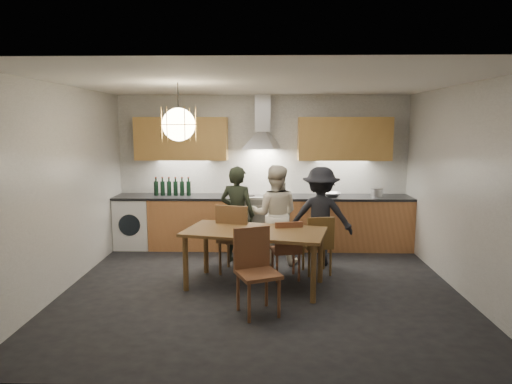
{
  "coord_description": "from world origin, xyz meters",
  "views": [
    {
      "loc": [
        0.07,
        -5.66,
        2.11
      ],
      "look_at": [
        -0.07,
        0.4,
        1.2
      ],
      "focal_mm": 32.0,
      "sensor_mm": 36.0,
      "label": 1
    }
  ],
  "objects_px": {
    "person_mid": "(275,214)",
    "chair_front": "(255,265)",
    "person_left": "(237,215)",
    "mixing_bowl": "(332,195)",
    "chair_back_left": "(234,234)",
    "dining_table": "(255,237)",
    "person_right": "(321,216)",
    "stock_pot": "(377,193)",
    "wine_bottles": "(172,186)"
  },
  "relations": [
    {
      "from": "chair_back_left",
      "to": "mixing_bowl",
      "type": "bearing_deg",
      "value": -124.9
    },
    {
      "from": "dining_table",
      "to": "chair_front",
      "type": "relative_size",
      "value": 2.03
    },
    {
      "from": "chair_front",
      "to": "person_left",
      "type": "bearing_deg",
      "value": 76.6
    },
    {
      "from": "chair_back_left",
      "to": "person_mid",
      "type": "relative_size",
      "value": 0.67
    },
    {
      "from": "stock_pot",
      "to": "wine_bottles",
      "type": "xyz_separation_m",
      "value": [
        -3.45,
        0.06,
        0.09
      ]
    },
    {
      "from": "dining_table",
      "to": "chair_back_left",
      "type": "height_order",
      "value": "chair_back_left"
    },
    {
      "from": "person_left",
      "to": "person_right",
      "type": "relative_size",
      "value": 1.01
    },
    {
      "from": "dining_table",
      "to": "person_right",
      "type": "bearing_deg",
      "value": 59.12
    },
    {
      "from": "dining_table",
      "to": "person_left",
      "type": "relative_size",
      "value": 1.3
    },
    {
      "from": "stock_pot",
      "to": "chair_front",
      "type": "bearing_deg",
      "value": -126.6
    },
    {
      "from": "person_left",
      "to": "stock_pot",
      "type": "relative_size",
      "value": 7.58
    },
    {
      "from": "chair_back_left",
      "to": "chair_front",
      "type": "bearing_deg",
      "value": 118.25
    },
    {
      "from": "person_right",
      "to": "stock_pot",
      "type": "xyz_separation_m",
      "value": [
        1.03,
        0.85,
        0.23
      ]
    },
    {
      "from": "person_right",
      "to": "mixing_bowl",
      "type": "relative_size",
      "value": 4.97
    },
    {
      "from": "person_mid",
      "to": "stock_pot",
      "type": "xyz_separation_m",
      "value": [
        1.72,
        0.81,
        0.22
      ]
    },
    {
      "from": "person_right",
      "to": "person_left",
      "type": "bearing_deg",
      "value": 6.21
    },
    {
      "from": "wine_bottles",
      "to": "chair_front",
      "type": "bearing_deg",
      "value": -61.36
    },
    {
      "from": "person_mid",
      "to": "chair_front",
      "type": "bearing_deg",
      "value": 88.22
    },
    {
      "from": "mixing_bowl",
      "to": "wine_bottles",
      "type": "bearing_deg",
      "value": 178.45
    },
    {
      "from": "mixing_bowl",
      "to": "wine_bottles",
      "type": "height_order",
      "value": "wine_bottles"
    },
    {
      "from": "person_right",
      "to": "mixing_bowl",
      "type": "height_order",
      "value": "person_right"
    },
    {
      "from": "chair_front",
      "to": "dining_table",
      "type": "bearing_deg",
      "value": 68.77
    },
    {
      "from": "person_right",
      "to": "wine_bottles",
      "type": "bearing_deg",
      "value": -11.64
    },
    {
      "from": "stock_pot",
      "to": "wine_bottles",
      "type": "height_order",
      "value": "wine_bottles"
    },
    {
      "from": "person_left",
      "to": "mixing_bowl",
      "type": "bearing_deg",
      "value": -134.5
    },
    {
      "from": "chair_back_left",
      "to": "person_left",
      "type": "xyz_separation_m",
      "value": [
        0.01,
        0.57,
        0.17
      ]
    },
    {
      "from": "person_mid",
      "to": "mixing_bowl",
      "type": "xyz_separation_m",
      "value": [
        0.97,
        0.79,
        0.19
      ]
    },
    {
      "from": "stock_pot",
      "to": "dining_table",
      "type": "bearing_deg",
      "value": -137.16
    },
    {
      "from": "person_left",
      "to": "mixing_bowl",
      "type": "xyz_separation_m",
      "value": [
        1.54,
        0.78,
        0.19
      ]
    },
    {
      "from": "person_right",
      "to": "dining_table",
      "type": "bearing_deg",
      "value": 55.13
    },
    {
      "from": "mixing_bowl",
      "to": "person_right",
      "type": "bearing_deg",
      "value": -108.77
    },
    {
      "from": "dining_table",
      "to": "chair_back_left",
      "type": "relative_size",
      "value": 1.93
    },
    {
      "from": "chair_back_left",
      "to": "person_mid",
      "type": "xyz_separation_m",
      "value": [
        0.58,
        0.55,
        0.18
      ]
    },
    {
      "from": "chair_front",
      "to": "person_left",
      "type": "relative_size",
      "value": 0.64
    },
    {
      "from": "chair_back_left",
      "to": "person_mid",
      "type": "bearing_deg",
      "value": -122.14
    },
    {
      "from": "person_left",
      "to": "stock_pot",
      "type": "xyz_separation_m",
      "value": [
        2.29,
        0.79,
        0.23
      ]
    },
    {
      "from": "person_right",
      "to": "chair_back_left",
      "type": "bearing_deg",
      "value": 31.0
    },
    {
      "from": "person_left",
      "to": "person_mid",
      "type": "xyz_separation_m",
      "value": [
        0.57,
        -0.02,
        0.01
      ]
    },
    {
      "from": "dining_table",
      "to": "person_left",
      "type": "distance_m",
      "value": 1.1
    },
    {
      "from": "dining_table",
      "to": "chair_back_left",
      "type": "bearing_deg",
      "value": 134.43
    },
    {
      "from": "chair_back_left",
      "to": "chair_front",
      "type": "relative_size",
      "value": 1.05
    },
    {
      "from": "person_mid",
      "to": "wine_bottles",
      "type": "xyz_separation_m",
      "value": [
        -1.73,
        0.87,
        0.31
      ]
    },
    {
      "from": "mixing_bowl",
      "to": "wine_bottles",
      "type": "relative_size",
      "value": 0.47
    },
    {
      "from": "chair_front",
      "to": "person_left",
      "type": "xyz_separation_m",
      "value": [
        -0.32,
        1.86,
        0.2
      ]
    },
    {
      "from": "person_left",
      "to": "dining_table",
      "type": "bearing_deg",
      "value": 124.21
    },
    {
      "from": "chair_front",
      "to": "mixing_bowl",
      "type": "height_order",
      "value": "mixing_bowl"
    },
    {
      "from": "dining_table",
      "to": "chair_front",
      "type": "height_order",
      "value": "chair_front"
    },
    {
      "from": "person_mid",
      "to": "mixing_bowl",
      "type": "bearing_deg",
      "value": -134.78
    },
    {
      "from": "person_mid",
      "to": "person_right",
      "type": "relative_size",
      "value": 1.02
    },
    {
      "from": "dining_table",
      "to": "chair_front",
      "type": "xyz_separation_m",
      "value": [
        0.03,
        -0.8,
        -0.12
      ]
    }
  ]
}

